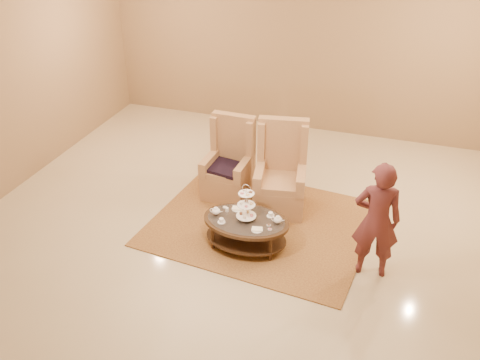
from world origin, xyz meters
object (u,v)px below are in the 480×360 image
(armchair_left, at_px, (230,169))
(armchair_right, at_px, (281,180))
(tea_table, at_px, (246,224))
(person, at_px, (377,220))

(armchair_left, xyz_separation_m, armchair_right, (0.87, -0.13, 0.03))
(armchair_right, bearing_deg, tea_table, -109.13)
(tea_table, distance_m, armchair_left, 1.45)
(tea_table, relative_size, armchair_right, 0.86)
(tea_table, distance_m, armchair_right, 1.16)
(armchair_right, bearing_deg, armchair_left, 161.10)
(armchair_left, relative_size, armchair_right, 0.93)
(armchair_left, bearing_deg, person, -26.77)
(person, bearing_deg, armchair_left, -36.10)
(armchair_right, distance_m, person, 1.93)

